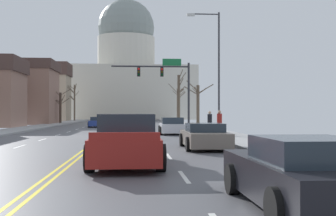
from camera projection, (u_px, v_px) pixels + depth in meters
name	position (u px, v px, depth m)	size (l,w,h in m)	color
ground	(104.00, 136.00, 29.92)	(20.00, 180.00, 0.20)	#505055
signal_gantry	(167.00, 79.00, 43.30)	(7.91, 0.41, 6.96)	#28282D
street_lamp_right	(215.00, 62.00, 30.77)	(2.39, 0.24, 8.75)	#333338
capitol_building	(126.00, 75.00, 100.75)	(31.56, 19.34, 30.54)	beige
sedan_near_00	(131.00, 124.00, 38.67)	(2.13, 4.59, 1.26)	silver
sedan_near_01	(172.00, 126.00, 32.72)	(2.05, 4.22, 1.29)	silver
sedan_near_02	(126.00, 131.00, 25.31)	(2.07, 4.56, 1.17)	silver
sedan_near_03	(205.00, 137.00, 19.99)	(2.08, 4.67, 1.19)	#6B6056
pickup_truck_near_04	(126.00, 142.00, 14.00)	(2.33, 5.40, 1.64)	maroon
sedan_near_05	(301.00, 175.00, 7.58)	(2.02, 4.50, 1.29)	black
sedan_oncoming_00	(98.00, 122.00, 48.05)	(2.16, 4.43, 1.14)	navy
sedan_oncoming_01	(108.00, 120.00, 58.30)	(2.02, 4.26, 1.29)	#6B6056
flank_building_02	(37.00, 92.00, 78.12)	(11.70, 6.75, 10.60)	tan
flank_building_03	(9.00, 92.00, 59.12)	(12.85, 7.89, 8.75)	#8C6656
bare_tree_00	(178.00, 104.00, 63.15)	(1.86, 1.41, 5.02)	brown
bare_tree_01	(74.00, 101.00, 77.52)	(2.11, 1.99, 6.63)	brown
bare_tree_02	(198.00, 103.00, 46.55)	(3.20, 2.15, 5.04)	brown
bare_tree_03	(60.00, 107.00, 60.88)	(2.60, 1.40, 5.09)	#423328
bare_tree_04	(179.00, 98.00, 56.72)	(2.46, 1.59, 7.15)	brown
pedestrian_00	(210.00, 121.00, 31.75)	(0.35, 0.34, 1.63)	black
pedestrian_01	(219.00, 121.00, 28.80)	(0.35, 0.34, 1.68)	black
bicycle_parked	(220.00, 130.00, 28.88)	(0.12, 1.77, 0.85)	black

